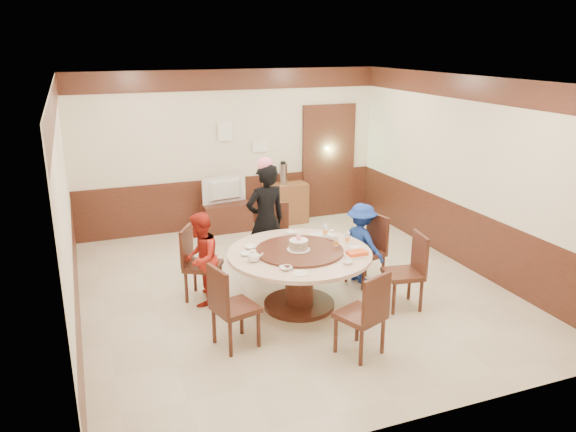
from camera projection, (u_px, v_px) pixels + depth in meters
name	position (u px, v px, depth m)	size (l,w,h in m)	color
room	(292.00, 214.00, 7.42)	(6.00, 6.04, 2.84)	beige
banquet_table	(299.00, 268.00, 7.05)	(1.81, 1.81, 0.78)	#421E14
chair_0	(366.00, 262.00, 7.83)	(0.53, 0.53, 0.97)	#421E14
chair_1	(279.00, 250.00, 8.31)	(0.46, 0.47, 0.97)	#421E14
chair_2	(202.00, 276.00, 7.37)	(0.60, 0.60, 0.97)	#421E14
chair_3	(234.00, 321.00, 6.20)	(0.55, 0.54, 0.97)	#421E14
chair_4	(361.00, 328.00, 6.04)	(0.57, 0.58, 0.97)	#421E14
chair_5	(404.00, 285.00, 7.12)	(0.51, 0.50, 0.97)	#421E14
person_standing	(266.00, 221.00, 7.92)	(0.61, 0.40, 1.66)	black
person_red	(201.00, 259.00, 7.14)	(0.59, 0.46, 1.21)	#B12217
person_blue	(361.00, 243.00, 7.83)	(0.73, 0.42, 1.13)	navy
birthday_cake	(299.00, 245.00, 6.95)	(0.29, 0.29, 0.20)	white
teapot_left	(253.00, 257.00, 6.66)	(0.17, 0.15, 0.13)	white
teapot_right	(332.00, 236.00, 7.36)	(0.17, 0.15, 0.13)	white
bowl_0	(251.00, 247.00, 7.09)	(0.14, 0.14, 0.03)	white
bowl_1	(348.00, 262.00, 6.61)	(0.13, 0.13, 0.04)	white
bowl_2	(286.00, 268.00, 6.44)	(0.15, 0.15, 0.04)	white
bowl_3	(354.00, 248.00, 7.05)	(0.14, 0.14, 0.04)	white
bowl_4	(246.00, 254.00, 6.86)	(0.13, 0.13, 0.03)	white
bowl_5	(292.00, 233.00, 7.59)	(0.15, 0.15, 0.05)	white
saucer_near	(301.00, 273.00, 6.32)	(0.18, 0.18, 0.01)	white
saucer_far	(316.00, 235.00, 7.59)	(0.18, 0.18, 0.01)	white
shrimp_platter	(357.00, 254.00, 6.84)	(0.30, 0.20, 0.06)	white
bottle_0	(336.00, 242.00, 7.09)	(0.06, 0.06, 0.16)	white
bottle_1	(347.00, 238.00, 7.22)	(0.06, 0.06, 0.16)	white
bottle_2	(325.00, 231.00, 7.51)	(0.06, 0.06, 0.16)	white
tv_stand	(227.00, 217.00, 10.04)	(0.85, 0.45, 0.50)	#421E14
television	(226.00, 191.00, 9.89)	(0.82, 0.11, 0.47)	gray
side_cabinet	(285.00, 203.00, 10.41)	(0.80, 0.40, 0.75)	brown
thermos	(283.00, 174.00, 10.23)	(0.15, 0.15, 0.38)	silver
notice_left	(225.00, 131.00, 9.80)	(0.25, 0.00, 0.35)	white
notice_right	(261.00, 146.00, 10.11)	(0.30, 0.00, 0.22)	white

